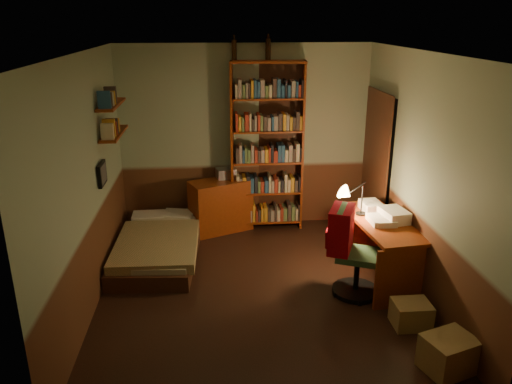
{
  "coord_description": "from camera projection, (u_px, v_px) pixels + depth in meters",
  "views": [
    {
      "loc": [
        -0.46,
        -4.92,
        2.93
      ],
      "look_at": [
        0.0,
        0.25,
        1.1
      ],
      "focal_mm": 35.0,
      "sensor_mm": 36.0,
      "label": 1
    }
  ],
  "objects": [
    {
      "name": "dresser",
      "position": [
        221.0,
        206.0,
        7.13
      ],
      "size": [
        0.94,
        0.72,
        0.75
      ],
      "primitive_type": "cube",
      "rotation": [
        0.0,
        0.0,
        0.41
      ],
      "color": "maroon",
      "rests_on": "ground"
    },
    {
      "name": "framed_picture",
      "position": [
        102.0,
        174.0,
        5.63
      ],
      "size": [
        0.04,
        0.32,
        0.26
      ],
      "primitive_type": "cube",
      "color": "black",
      "rests_on": "wall_left"
    },
    {
      "name": "wall_front",
      "position": [
        286.0,
        276.0,
        3.31
      ],
      "size": [
        3.5,
        0.02,
        2.6
      ],
      "primitive_type": "cube",
      "color": "gray",
      "rests_on": "ground"
    },
    {
      "name": "bottle_left",
      "position": [
        234.0,
        50.0,
        6.62
      ],
      "size": [
        0.09,
        0.09,
        0.26
      ],
      "primitive_type": "cylinder",
      "rotation": [
        0.0,
        0.0,
        0.35
      ],
      "color": "black",
      "rests_on": "bookshelf"
    },
    {
      "name": "desk_lamp",
      "position": [
        362.0,
        193.0,
        5.8
      ],
      "size": [
        0.22,
        0.22,
        0.55
      ],
      "primitive_type": "cone",
      "rotation": [
        0.0,
        0.0,
        -0.43
      ],
      "color": "black",
      "rests_on": "desk"
    },
    {
      "name": "cardboard_box_a",
      "position": [
        449.0,
        354.0,
        4.33
      ],
      "size": [
        0.51,
        0.46,
        0.32
      ],
      "primitive_type": "cube",
      "rotation": [
        0.0,
        0.0,
        0.33
      ],
      "color": "olive",
      "rests_on": "ground"
    },
    {
      "name": "wall_shelf_lower",
      "position": [
        114.0,
        134.0,
        5.99
      ],
      "size": [
        0.2,
        0.9,
        0.03
      ],
      "primitive_type": "cube",
      "color": "maroon",
      "rests_on": "wall_left"
    },
    {
      "name": "door_trim",
      "position": [
        374.0,
        169.0,
        6.66
      ],
      "size": [
        0.02,
        0.98,
        2.08
      ],
      "primitive_type": "cube",
      "color": "#391E11",
      "rests_on": "ground"
    },
    {
      "name": "red_jacket",
      "position": [
        347.0,
        190.0,
        5.02
      ],
      "size": [
        0.24,
        0.43,
        0.5
      ],
      "primitive_type": "cube",
      "rotation": [
        0.0,
        0.0,
        0.03
      ],
      "color": "#A50613",
      "rests_on": "office_chair"
    },
    {
      "name": "ceiling",
      "position": [
        258.0,
        52.0,
        4.76
      ],
      "size": [
        3.5,
        4.0,
        0.02
      ],
      "primitive_type": "cube",
      "color": "silver",
      "rests_on": "wall_back"
    },
    {
      "name": "office_chair",
      "position": [
        358.0,
        252.0,
        5.42
      ],
      "size": [
        0.65,
        0.62,
        1.03
      ],
      "primitive_type": "cube",
      "rotation": [
        0.0,
        0.0,
        -0.4
      ],
      "color": "#2D4F2E",
      "rests_on": "ground"
    },
    {
      "name": "floor",
      "position": [
        258.0,
        292.0,
        5.63
      ],
      "size": [
        3.5,
        4.0,
        0.02
      ],
      "primitive_type": "cube",
      "color": "black",
      "rests_on": "ground"
    },
    {
      "name": "bottle_right",
      "position": [
        268.0,
        49.0,
        6.66
      ],
      "size": [
        0.09,
        0.09,
        0.27
      ],
      "primitive_type": "cylinder",
      "rotation": [
        0.0,
        0.0,
        -0.18
      ],
      "color": "black",
      "rests_on": "bookshelf"
    },
    {
      "name": "wall_shelf_upper",
      "position": [
        111.0,
        104.0,
        5.88
      ],
      "size": [
        0.2,
        0.9,
        0.03
      ],
      "primitive_type": "cube",
      "color": "maroon",
      "rests_on": "wall_left"
    },
    {
      "name": "desk",
      "position": [
        379.0,
        249.0,
        5.82
      ],
      "size": [
        0.7,
        1.4,
        0.72
      ],
      "primitive_type": "cube",
      "rotation": [
        0.0,
        0.0,
        0.11
      ],
      "color": "maroon",
      "rests_on": "ground"
    },
    {
      "name": "paper_stack",
      "position": [
        394.0,
        215.0,
        5.68
      ],
      "size": [
        0.31,
        0.38,
        0.14
      ],
      "primitive_type": "cube",
      "rotation": [
        0.0,
        0.0,
        0.18
      ],
      "color": "silver",
      "rests_on": "desk"
    },
    {
      "name": "wall_left",
      "position": [
        85.0,
        187.0,
        5.05
      ],
      "size": [
        0.02,
        4.0,
        2.6
      ],
      "primitive_type": "cube",
      "color": "gray",
      "rests_on": "ground"
    },
    {
      "name": "bookshelf",
      "position": [
        268.0,
        148.0,
        7.0
      ],
      "size": [
        1.05,
        0.42,
        2.38
      ],
      "primitive_type": "cube",
      "rotation": [
        0.0,
        0.0,
        -0.11
      ],
      "color": "maroon",
      "rests_on": "ground"
    },
    {
      "name": "bed",
      "position": [
        158.0,
        238.0,
        6.35
      ],
      "size": [
        1.08,
        1.84,
        0.53
      ],
      "primitive_type": "cube",
      "rotation": [
        0.0,
        0.0,
        -0.08
      ],
      "color": "olive",
      "rests_on": "ground"
    },
    {
      "name": "wall_right",
      "position": [
        421.0,
        177.0,
        5.35
      ],
      "size": [
        0.02,
        4.0,
        2.6
      ],
      "primitive_type": "cube",
      "color": "gray",
      "rests_on": "ground"
    },
    {
      "name": "cardboard_box_b",
      "position": [
        411.0,
        314.0,
        4.97
      ],
      "size": [
        0.36,
        0.3,
        0.25
      ],
      "primitive_type": "cube",
      "rotation": [
        0.0,
        0.0,
        -0.0
      ],
      "color": "olive",
      "rests_on": "ground"
    },
    {
      "name": "wall_back",
      "position": [
        245.0,
        138.0,
        7.09
      ],
      "size": [
        3.5,
        0.02,
        2.6
      ],
      "primitive_type": "cube",
      "color": "gray",
      "rests_on": "ground"
    },
    {
      "name": "doorway",
      "position": [
        377.0,
        169.0,
        6.66
      ],
      "size": [
        0.06,
        0.9,
        2.0
      ],
      "primitive_type": "cube",
      "color": "black",
      "rests_on": "ground"
    },
    {
      "name": "mini_stereo",
      "position": [
        226.0,
        173.0,
        7.11
      ],
      "size": [
        0.3,
        0.26,
        0.14
      ],
      "primitive_type": "cube",
      "rotation": [
        0.0,
        0.0,
        0.22
      ],
      "color": "#B2B2B7",
      "rests_on": "dresser"
    }
  ]
}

